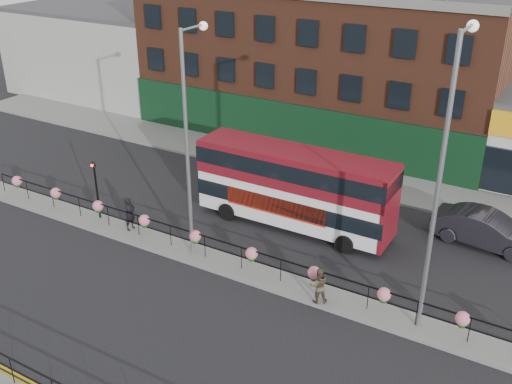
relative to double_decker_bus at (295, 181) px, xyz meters
The scene contains 14 objects.
ground 5.72m from the double_decker_bus, 102.46° to the right, with size 120.00×120.00×0.00m, color black.
north_pavement 7.50m from the double_decker_bus, 98.96° to the left, with size 60.00×4.00×0.15m, color slate.
median 5.68m from the double_decker_bus, 102.46° to the right, with size 60.00×1.60×0.15m, color slate.
brick_building 16.02m from the double_decker_bus, 108.84° to the left, with size 25.00×12.21×10.30m.
warehouse_west 29.48m from the double_decker_bus, 149.39° to the left, with size 15.50×12.00×7.30m.
median_railing 5.33m from the double_decker_bus, 102.46° to the right, with size 30.04×0.56×1.23m.
south_railing 15.50m from the double_decker_bus, 101.62° to the right, with size 20.04×0.05×1.12m.
double_decker_bus is the anchor object (origin of this frame).
car 9.56m from the double_decker_bus, 18.28° to the left, with size 5.34×2.28×1.71m, color #292830.
pedestrian_a 8.48m from the double_decker_bus, 145.36° to the right, with size 0.47×0.67×1.74m, color black.
pedestrian_b 6.99m from the double_decker_bus, 54.59° to the right, with size 0.98×0.93×1.59m, color #4A3D2D.
lamp_column_west 6.75m from the double_decker_bus, 119.96° to the right, with size 0.38×1.84×10.49m.
lamp_column_east 10.26m from the double_decker_bus, 30.26° to the right, with size 0.41×2.01×11.44m.
traffic_light_median 10.20m from the double_decker_bus, 153.17° to the right, with size 0.15×0.28×3.65m.
Camera 1 is at (13.15, -19.47, 15.04)m, focal length 42.00 mm.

